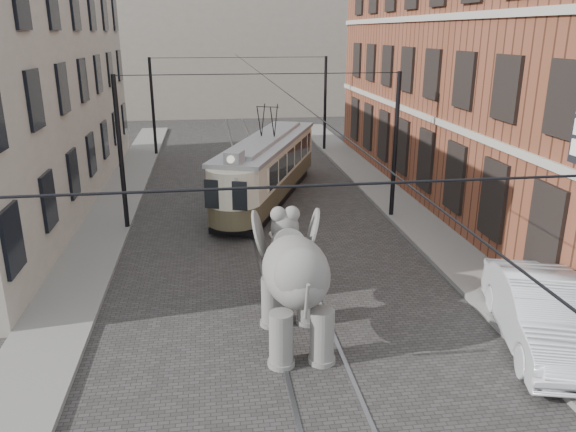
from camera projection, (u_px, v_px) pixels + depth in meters
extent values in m
plane|color=#3B3836|center=(289.00, 286.00, 17.23)|extent=(120.00, 120.00, 0.00)
cube|color=slate|center=(473.00, 273.00, 18.01)|extent=(2.00, 60.00, 0.15)
cube|color=slate|center=(70.00, 297.00, 16.34)|extent=(2.00, 60.00, 0.15)
cube|color=brown|center=(501.00, 65.00, 25.27)|extent=(8.00, 26.00, 12.00)
cube|color=#A09685|center=(229.00, 36.00, 52.62)|extent=(28.00, 10.00, 14.00)
imported|color=silver|center=(543.00, 313.00, 13.77)|extent=(3.10, 5.52, 1.72)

